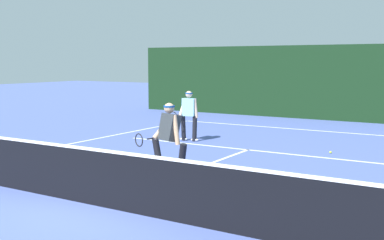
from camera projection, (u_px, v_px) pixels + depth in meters
The scene contains 9 objects.
ground_plane at pixel (95, 205), 8.61m from camera, with size 80.00×80.00×0.00m, color #4A5CA4.
court_line_baseline_far at pixel (303, 130), 18.13m from camera, with size 10.23×0.10×0.01m, color white.
court_line_service at pixel (248, 150), 14.01m from camera, with size 8.34×0.10×0.01m, color white.
court_line_centre at pixel (190, 171), 11.32m from camera, with size 0.10×6.40×0.01m, color white.
tennis_net at pixel (94, 176), 8.55m from camera, with size 11.21×0.09×1.12m.
player_near at pixel (169, 137), 10.48m from camera, with size 1.17×0.87×1.66m.
player_far at pixel (189, 114), 15.49m from camera, with size 0.68×0.85×1.60m.
tennis_ball at pixel (331, 152), 13.47m from camera, with size 0.07×0.07×0.07m, color #D1E033.
back_fence_windscreen at pixel (330, 83), 20.82m from camera, with size 19.29×0.12×3.24m, color black.
Camera 1 is at (5.83, -6.24, 2.54)m, focal length 45.54 mm.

